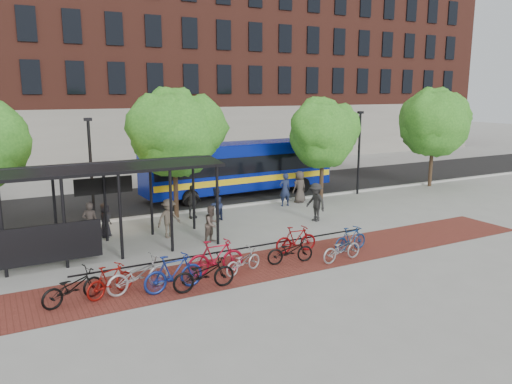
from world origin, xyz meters
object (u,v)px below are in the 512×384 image
pedestrian_1 (90,223)px  pedestrian_7 (285,190)px  bike_11 (351,239)px  tree_c (323,131)px  tree_d (435,120)px  pedestrian_9 (316,202)px  pedestrian_3 (169,218)px  bike_0 (73,287)px  lamp_post_right (359,150)px  pedestrian_6 (300,187)px  bus (239,165)px  pedestrian_2 (216,204)px  tree_b (175,129)px  lamp_post_left (91,169)px  bike_5 (216,257)px  bike_10 (342,249)px  bus_shelter (80,179)px  pedestrian_8 (212,224)px  bike_9 (296,239)px  bike_4 (204,274)px  bike_3 (174,273)px  bike_6 (243,261)px  bike_1 (110,280)px  pedestrian_0 (105,220)px  pedestrian_4 (192,202)px  bike_2 (138,274)px  bike_8 (290,251)px

pedestrian_1 → pedestrian_7: size_ratio=0.97×
bike_11 → tree_c: bearing=-34.8°
tree_d → pedestrian_9: (-12.28, -4.00, -3.52)m
pedestrian_3 → bike_0: bearing=-145.3°
lamp_post_right → pedestrian_6: bearing=-175.4°
bus → pedestrian_2: 6.45m
lamp_post_right → bus: lamp_post_right is taller
tree_b → lamp_post_left: (-4.10, 0.25, -1.71)m
bike_5 → bike_10: bike_5 is taller
bus_shelter → bike_0: size_ratio=5.40×
tree_c → pedestrian_8: 10.90m
tree_c → pedestrian_7: (-2.87, -0.45, -3.13)m
bike_9 → bike_4: bearing=115.8°
bike_11 → pedestrian_9: bearing=-23.9°
lamp_post_left → pedestrian_8: (3.89, -5.10, -1.95)m
bike_3 → tree_c: bearing=-58.7°
bike_6 → bike_11: bike_11 is taller
lamp_post_left → bike_1: (-1.18, -8.81, -2.23)m
bus_shelter → pedestrian_0: bearing=58.1°
pedestrian_6 → bike_10: bearing=55.9°
pedestrian_0 → bike_3: bearing=-139.1°
lamp_post_right → pedestrian_6: 4.94m
bike_11 → tree_b: bearing=20.5°
bike_4 → bike_10: bearing=-86.8°
pedestrian_4 → bike_11: bearing=-64.3°
tree_c → tree_b: bearing=180.0°
bike_5 → pedestrian_8: 3.80m
lamp_post_right → bike_0: size_ratio=2.61×
lamp_post_left → tree_c: bearing=-1.1°
bike_2 → pedestrian_1: 6.04m
bike_0 → bike_3: 3.06m
bus_shelter → bike_8: bus_shelter is taller
lamp_post_right → bike_11: bearing=-131.1°
bike_8 → pedestrian_3: (-2.89, 5.34, 0.39)m
tree_c → bus: tree_c is taller
bus → pedestrian_2: (-3.84, -5.09, -1.01)m
pedestrian_7 → pedestrian_8: size_ratio=1.16×
bike_4 → bus_shelter: bearing=27.8°
bike_5 → pedestrian_1: pedestrian_1 is taller
lamp_post_right → pedestrian_4: size_ratio=3.02×
bike_2 → pedestrian_9: (10.12, 4.58, 0.39)m
pedestrian_1 → pedestrian_8: bearing=178.7°
pedestrian_2 → bus: bearing=-162.9°
pedestrian_3 → bike_1: bearing=-137.9°
lamp_post_left → pedestrian_3: 4.74m
bus_shelter → pedestrian_1: size_ratio=5.90×
bike_6 → bike_10: bike_10 is taller
lamp_post_right → bike_11: (-7.69, -8.82, -2.25)m
tree_d → pedestrian_6: size_ratio=3.56×
bike_9 → pedestrian_3: 5.78m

